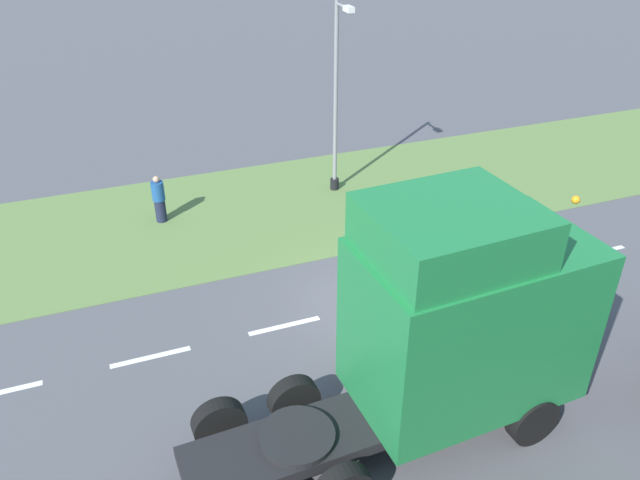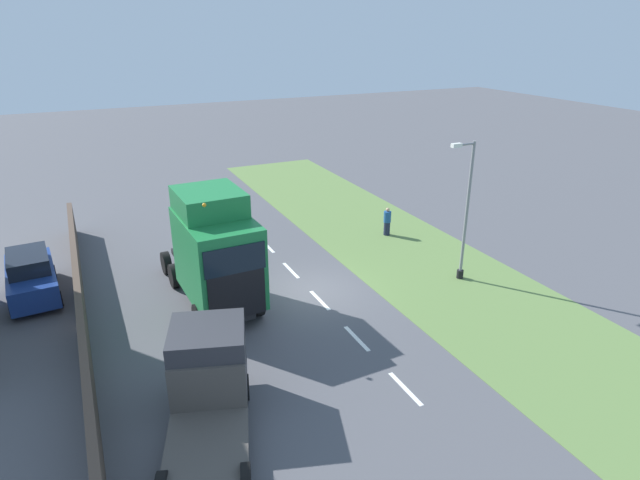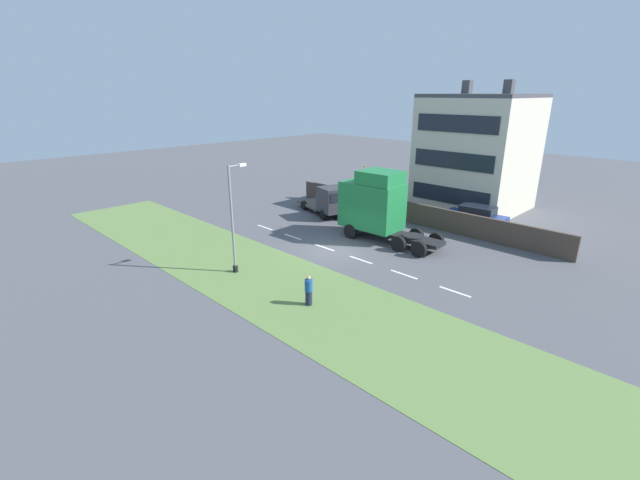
{
  "view_description": "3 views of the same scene",
  "coord_description": "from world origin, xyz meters",
  "px_view_note": "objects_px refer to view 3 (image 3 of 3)",
  "views": [
    {
      "loc": [
        11.51,
        -5.75,
        9.5
      ],
      "look_at": [
        -1.22,
        -0.91,
        1.46
      ],
      "focal_mm": 35.0,
      "sensor_mm": 36.0,
      "label": 1
    },
    {
      "loc": [
        8.29,
        18.71,
        10.7
      ],
      "look_at": [
        -1.09,
        -1.42,
        1.67
      ],
      "focal_mm": 30.0,
      "sensor_mm": 36.0,
      "label": 2
    },
    {
      "loc": [
        -19.44,
        -17.95,
        9.95
      ],
      "look_at": [
        -2.45,
        -1.13,
        1.64
      ],
      "focal_mm": 24.0,
      "sensor_mm": 36.0,
      "label": 3
    }
  ],
  "objects_px": {
    "parked_car": "(476,218)",
    "lamp_post": "(234,224)",
    "lorry_cab": "(375,205)",
    "flatbed_truck": "(331,201)",
    "pedestrian": "(309,291)"
  },
  "relations": [
    {
      "from": "flatbed_truck",
      "to": "parked_car",
      "type": "bearing_deg",
      "value": 132.72
    },
    {
      "from": "parked_car",
      "to": "pedestrian",
      "type": "xyz_separation_m",
      "value": [
        -17.17,
        0.26,
        -0.18
      ]
    },
    {
      "from": "flatbed_truck",
      "to": "lamp_post",
      "type": "distance_m",
      "value": 13.1
    },
    {
      "from": "pedestrian",
      "to": "parked_car",
      "type": "bearing_deg",
      "value": -0.87
    },
    {
      "from": "lorry_cab",
      "to": "lamp_post",
      "type": "relative_size",
      "value": 1.24
    },
    {
      "from": "parked_car",
      "to": "pedestrian",
      "type": "relative_size",
      "value": 2.94
    },
    {
      "from": "lorry_cab",
      "to": "flatbed_truck",
      "type": "xyz_separation_m",
      "value": [
        1.87,
        6.05,
        -1.08
      ]
    },
    {
      "from": "lorry_cab",
      "to": "parked_car",
      "type": "distance_m",
      "value": 8.19
    },
    {
      "from": "flatbed_truck",
      "to": "lamp_post",
      "type": "xyz_separation_m",
      "value": [
        -12.33,
        -4.13,
        1.54
      ]
    },
    {
      "from": "lorry_cab",
      "to": "pedestrian",
      "type": "relative_size",
      "value": 4.97
    },
    {
      "from": "parked_car",
      "to": "lamp_post",
      "type": "bearing_deg",
      "value": 155.75
    },
    {
      "from": "flatbed_truck",
      "to": "parked_car",
      "type": "xyz_separation_m",
      "value": [
        4.94,
        -10.35,
        -0.43
      ]
    },
    {
      "from": "lorry_cab",
      "to": "pedestrian",
      "type": "distance_m",
      "value": 11.25
    },
    {
      "from": "lamp_post",
      "to": "pedestrian",
      "type": "height_order",
      "value": "lamp_post"
    },
    {
      "from": "flatbed_truck",
      "to": "lamp_post",
      "type": "bearing_deg",
      "value": 35.71
    }
  ]
}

